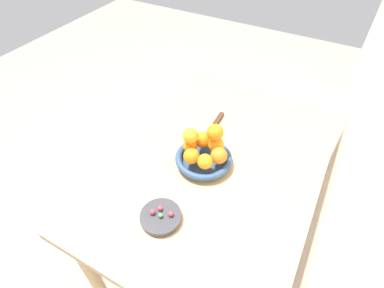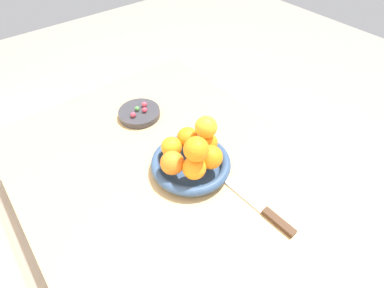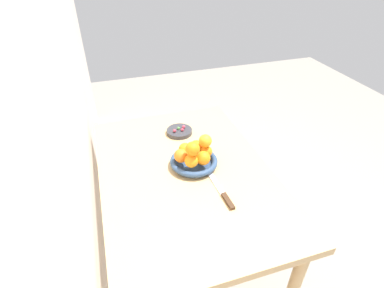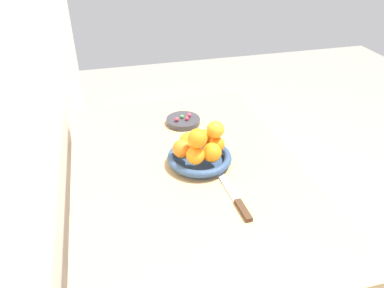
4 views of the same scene
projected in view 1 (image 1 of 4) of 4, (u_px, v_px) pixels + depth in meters
ground_plane at (210, 250)px, 1.69m from camera, size 6.00×6.00×0.00m
dining_table at (217, 177)px, 1.23m from camera, size 1.10×0.76×0.74m
fruit_bowl at (204, 159)px, 1.16m from camera, size 0.22×0.22×0.04m
candy_dish at (161, 217)px, 0.99m from camera, size 0.14×0.14×0.02m
orange_0 at (191, 156)px, 1.10m from camera, size 0.06×0.06×0.06m
orange_1 at (205, 162)px, 1.08m from camera, size 0.06×0.06×0.06m
orange_2 at (219, 156)px, 1.10m from camera, size 0.06×0.06×0.06m
orange_3 at (216, 145)px, 1.14m from camera, size 0.06×0.06×0.06m
orange_4 at (203, 140)px, 1.16m from camera, size 0.06×0.06×0.06m
orange_5 at (190, 146)px, 1.14m from camera, size 0.06×0.06×0.06m
orange_6 at (215, 132)px, 1.10m from camera, size 0.06×0.06×0.06m
orange_7 at (190, 136)px, 1.10m from camera, size 0.06×0.06×0.06m
candy_ball_0 at (160, 208)px, 0.99m from camera, size 0.02×0.02×0.02m
candy_ball_1 at (152, 212)px, 0.98m from camera, size 0.02×0.02×0.02m
candy_ball_2 at (160, 215)px, 0.97m from camera, size 0.02×0.02×0.02m
candy_ball_3 at (171, 214)px, 0.97m from camera, size 0.02×0.02×0.02m
knife at (213, 127)px, 1.32m from camera, size 0.26×0.03×0.01m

